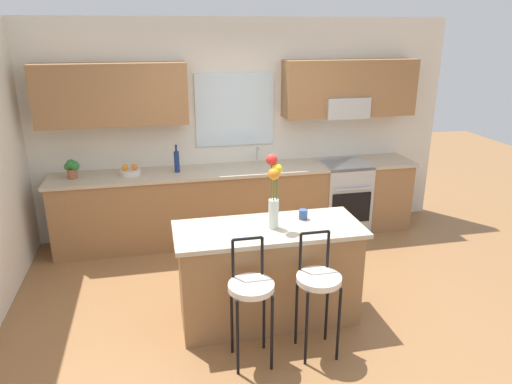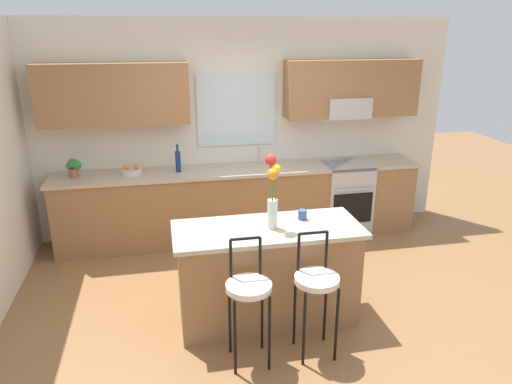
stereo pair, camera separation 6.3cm
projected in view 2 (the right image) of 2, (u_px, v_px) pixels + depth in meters
The scene contains 13 objects.
ground_plane at pixel (271, 307), 4.63m from camera, with size 14.00×14.00×0.00m, color olive.
back_wall_assembly at pixel (239, 117), 5.98m from camera, with size 5.60×0.50×2.70m.
counter_run at pixel (241, 202), 6.05m from camera, with size 4.56×0.64×0.92m.
sink_faucet at pixel (259, 153), 6.04m from camera, with size 0.02×0.13×0.23m.
oven_range at pixel (344, 196), 6.29m from camera, with size 0.60×0.64×0.92m.
kitchen_island at pixel (267, 274), 4.31m from camera, with size 1.66×0.68×0.92m.
bar_stool_near at pixel (249, 292), 3.68m from camera, with size 0.36×0.36×1.04m.
bar_stool_middle at pixel (316, 285), 3.79m from camera, with size 0.36×0.36×1.04m.
flower_vase at pixel (273, 189), 4.03m from camera, with size 0.13×0.16×0.66m.
mug_ceramic at pixel (302, 215), 4.32m from camera, with size 0.08×0.08×0.09m, color #33518C.
fruit_bowl_oranges at pixel (131, 171), 5.64m from camera, with size 0.24×0.24×0.13m.
bottle_olive_oil at pixel (178, 161), 5.71m from camera, with size 0.06×0.06×0.34m.
potted_plant_small at pixel (74, 167), 5.49m from camera, with size 0.18×0.12×0.23m.
Camera 2 is at (-0.94, -3.90, 2.58)m, focal length 33.34 mm.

